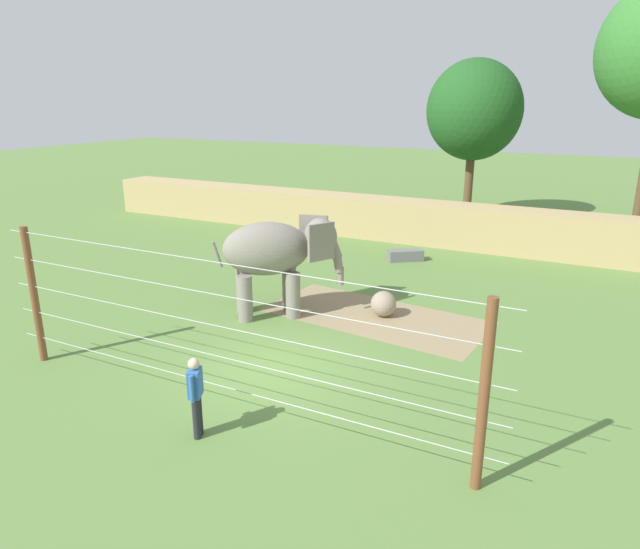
{
  "coord_description": "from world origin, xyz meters",
  "views": [
    {
      "loc": [
        6.79,
        -10.79,
        6.39
      ],
      "look_at": [
        -0.44,
        3.36,
        1.4
      ],
      "focal_mm": 32.06,
      "sensor_mm": 36.0,
      "label": 1
    }
  ],
  "objects_px": {
    "zookeeper": "(196,394)",
    "elephant": "(277,253)",
    "enrichment_ball": "(384,304)",
    "feed_trough": "(406,255)"
  },
  "relations": [
    {
      "from": "zookeeper",
      "to": "elephant",
      "type": "bearing_deg",
      "value": 107.54
    },
    {
      "from": "enrichment_ball",
      "to": "zookeeper",
      "type": "bearing_deg",
      "value": -96.88
    },
    {
      "from": "enrichment_ball",
      "to": "zookeeper",
      "type": "xyz_separation_m",
      "value": [
        -0.92,
        -7.65,
        0.54
      ]
    },
    {
      "from": "zookeeper",
      "to": "enrichment_ball",
      "type": "bearing_deg",
      "value": 83.12
    },
    {
      "from": "enrichment_ball",
      "to": "feed_trough",
      "type": "relative_size",
      "value": 0.55
    },
    {
      "from": "enrichment_ball",
      "to": "zookeeper",
      "type": "relative_size",
      "value": 0.47
    },
    {
      "from": "elephant",
      "to": "feed_trough",
      "type": "relative_size",
      "value": 2.42
    },
    {
      "from": "elephant",
      "to": "enrichment_ball",
      "type": "distance_m",
      "value": 3.56
    },
    {
      "from": "zookeeper",
      "to": "feed_trough",
      "type": "xyz_separation_m",
      "value": [
        -0.47,
        13.76,
        -0.71
      ]
    },
    {
      "from": "enrichment_ball",
      "to": "feed_trough",
      "type": "height_order",
      "value": "enrichment_ball"
    }
  ]
}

